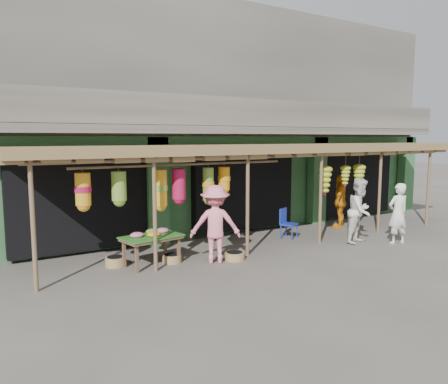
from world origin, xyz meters
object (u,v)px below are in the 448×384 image
person_front (398,214)px  person_right (360,211)px  blue_chair (287,222)px  flower_table (152,237)px  person_shopper (215,224)px  person_vendor (340,201)px

person_front → person_right: (-0.81, 0.64, 0.06)m
blue_chair → person_right: size_ratio=0.48×
flower_table → person_front: person_front is taller
blue_chair → person_shopper: bearing=174.3°
person_front → person_shopper: (-5.32, 1.10, 0.07)m
person_right → blue_chair: bearing=114.2°
person_front → person_right: bearing=-26.5°
flower_table → person_right: size_ratio=0.81×
person_vendor → person_shopper: size_ratio=0.94×
flower_table → person_right: person_right is taller
person_front → person_shopper: 5.43m
person_front → person_right: size_ratio=0.93×
flower_table → person_vendor: bearing=-3.9°
person_vendor → person_front: bearing=51.4°
flower_table → person_vendor: person_vendor is taller
person_vendor → blue_chair: bearing=-27.2°
person_shopper → person_vendor: bearing=-138.6°
blue_chair → person_shopper: size_ratio=0.47×
person_vendor → person_shopper: person_shopper is taller
blue_chair → flower_table: bearing=161.3°
person_front → person_shopper: size_ratio=0.92×
flower_table → person_vendor: size_ratio=0.84×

